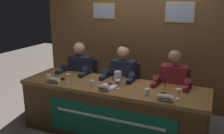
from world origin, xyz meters
TOP-DOWN VIEW (x-y plane):
  - ground_plane at (0.00, 0.00)m, footprint 12.00×12.00m
  - wall_back_panelled at (0.00, 1.27)m, footprint 3.81×0.14m
  - conference_table at (0.00, -0.10)m, footprint 2.61×0.76m
  - chair_left at (-0.77, 0.56)m, footprint 0.44×0.44m
  - panelist_left at (-0.77, 0.36)m, footprint 0.51×0.48m
  - nameplate_left at (-0.78, -0.28)m, footprint 0.19×0.06m
  - juice_glass_left at (-0.62, -0.16)m, footprint 0.06×0.06m
  - water_cup_left at (-0.93, -0.20)m, footprint 0.06×0.06m
  - microphone_left at (-0.76, -0.05)m, footprint 0.06×0.17m
  - chair_center at (0.00, 0.56)m, footprint 0.44×0.44m
  - panelist_center at (0.00, 0.36)m, footprint 0.51×0.48m
  - nameplate_center at (0.01, -0.28)m, footprint 0.15×0.06m
  - juice_glass_center at (0.14, -0.14)m, footprint 0.06×0.06m
  - water_cup_center at (-0.22, -0.18)m, footprint 0.06×0.06m
  - microphone_center at (-0.01, -0.01)m, footprint 0.06×0.17m
  - chair_right at (0.77, 0.56)m, footprint 0.44×0.44m
  - panelist_right at (0.77, 0.36)m, footprint 0.51×0.48m
  - nameplate_right at (0.80, -0.30)m, footprint 0.19×0.06m
  - juice_glass_right at (0.92, -0.16)m, footprint 0.06×0.06m
  - water_cup_right at (0.55, -0.20)m, footprint 0.06×0.06m
  - microphone_right at (0.73, -0.05)m, footprint 0.06×0.17m
  - water_pitcher_central at (0.08, 0.03)m, footprint 0.15×0.10m
  - document_stack_center at (-0.01, -0.11)m, footprint 0.22×0.17m

SIDE VIEW (x-z plane):
  - ground_plane at x=0.00m, z-range 0.00..0.00m
  - chair_left at x=-0.77m, z-range -0.01..0.90m
  - chair_center at x=0.00m, z-range -0.01..0.90m
  - chair_right at x=0.77m, z-range -0.01..0.90m
  - conference_table at x=0.00m, z-range 0.13..0.88m
  - panelist_left at x=-0.77m, z-range 0.10..1.34m
  - panelist_center at x=0.00m, z-range 0.10..1.34m
  - panelist_right at x=0.77m, z-range 0.10..1.34m
  - document_stack_center at x=-0.01m, z-range 0.76..0.77m
  - water_cup_left at x=-0.93m, z-range 0.75..0.84m
  - water_cup_center at x=-0.22m, z-range 0.75..0.84m
  - water_cup_right at x=0.55m, z-range 0.75..0.84m
  - nameplate_left at x=-0.78m, z-range 0.76..0.84m
  - nameplate_center at x=0.01m, z-range 0.76..0.84m
  - nameplate_right at x=0.80m, z-range 0.76..0.84m
  - microphone_left at x=-0.76m, z-range 0.72..0.94m
  - microphone_center at x=-0.01m, z-range 0.72..0.94m
  - microphone_right at x=0.73m, z-range 0.72..0.94m
  - juice_glass_left at x=-0.62m, z-range 0.78..0.90m
  - juice_glass_center at x=0.14m, z-range 0.78..0.90m
  - juice_glass_right at x=0.92m, z-range 0.78..0.90m
  - water_pitcher_central at x=0.08m, z-range 0.75..0.96m
  - wall_back_panelled at x=0.00m, z-range 0.00..2.60m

